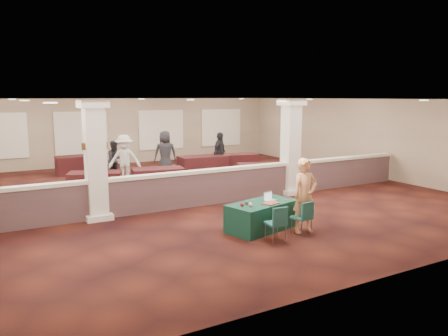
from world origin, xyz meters
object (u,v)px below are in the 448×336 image
far_table_front_center (158,178)px  far_table_front_right (264,174)px  attendee_d (165,154)px  attendee_c (220,153)px  woman (305,196)px  attendee_b (125,159)px  attendee_a (115,160)px  far_table_front_left (95,182)px  far_table_back_left (80,165)px  conf_chair_side (277,221)px  conf_chair_main (304,215)px  far_table_back_right (239,161)px  far_table_back_center (203,165)px  near_table (262,216)px

far_table_front_center → far_table_front_right: far_table_front_right is taller
attendee_d → attendee_c: bearing=-171.7°
woman → attendee_b: 8.39m
far_table_front_right → attendee_a: 5.95m
far_table_front_left → far_table_back_left: (0.29, 4.09, 0.03)m
conf_chair_side → woman: woman is taller
conf_chair_main → attendee_a: bearing=95.0°
conf_chair_side → woman: 1.10m
attendee_a → attendee_b: bearing=-102.8°
woman → far_table_front_right: (2.49, 5.44, -0.53)m
far_table_front_right → attendee_b: bearing=149.3°
attendee_a → far_table_back_right: bearing=-19.1°
far_table_front_left → far_table_back_right: far_table_front_left is taller
far_table_front_center → attendee_c: size_ratio=1.03×
far_table_back_right → attendee_b: size_ratio=0.90×
conf_chair_main → attendee_b: attendee_b is taller
woman → far_table_front_center: woman is taller
woman → attendee_c: 8.76m
conf_chair_main → far_table_front_left: 7.91m
conf_chair_main → far_table_front_center: size_ratio=0.45×
conf_chair_main → far_table_back_right: conf_chair_main is taller
woman → attendee_b: attendee_b is taller
attendee_a → conf_chair_side: bearing=-100.8°
far_table_front_center → far_table_back_center: size_ratio=0.90×
far_table_back_left → attendee_d: size_ratio=1.01×
near_table → attendee_d: (0.60, 8.01, 0.61)m
far_table_back_left → attendee_b: (1.09, -2.99, 0.54)m
woman → far_table_back_right: size_ratio=1.09×
far_table_back_left → attendee_a: size_ratio=1.24×
far_table_front_left → attendee_b: (1.38, 1.09, 0.57)m
attendee_d → far_table_back_center: bearing=-179.3°
near_table → far_table_back_center: bearing=59.9°
near_table → attendee_d: size_ratio=0.95×
far_table_front_left → attendee_c: 5.88m
near_table → far_table_front_left: far_table_front_left is taller
conf_chair_main → far_table_back_right: bearing=60.6°
attendee_a → woman: bearing=-94.6°
far_table_front_left → far_table_back_left: bearing=85.9°
attendee_a → attendee_b: (0.09, -1.00, 0.15)m
near_table → conf_chair_main: size_ratio=2.23×
far_table_front_left → attendee_a: bearing=58.3°
conf_chair_side → attendee_d: (0.80, 8.94, 0.47)m
woman → attendee_b: (-2.06, 8.14, 0.02)m
near_table → far_table_back_right: (4.35, 8.32, -0.01)m
near_table → far_table_front_center: 6.03m
far_table_back_right → attendee_d: attendee_d is taller
far_table_back_center → far_table_front_right: bearing=-68.5°
attendee_b → attendee_d: bearing=36.4°
far_table_back_left → far_table_front_left: bearing=-94.1°
conf_chair_main → conf_chair_side: size_ratio=0.98×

